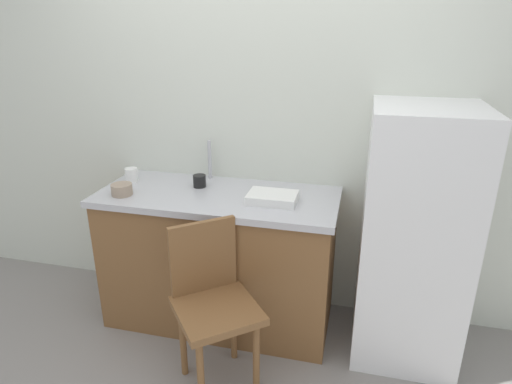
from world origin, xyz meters
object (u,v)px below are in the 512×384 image
object	(u,v)px
refrigerator	(413,237)
chair	(213,299)
dish_tray	(272,198)
terracotta_bowl	(122,189)
cup_black	(200,181)
cup_white	(131,175)

from	to	relation	value
refrigerator	chair	bearing A→B (deg)	-152.74
chair	dish_tray	world-z (taller)	dish_tray
terracotta_bowl	cup_black	distance (m)	0.47
dish_tray	chair	bearing A→B (deg)	-114.20
dish_tray	cup_black	xyz separation A→B (m)	(-0.49, 0.13, 0.01)
refrigerator	cup_white	world-z (taller)	refrigerator
refrigerator	cup_white	size ratio (longest dim) A/B	16.84
chair	dish_tray	bearing A→B (deg)	26.21
dish_tray	refrigerator	bearing A→B (deg)	3.44
terracotta_bowl	refrigerator	bearing A→B (deg)	5.36
refrigerator	cup_black	distance (m)	1.31
dish_tray	cup_white	world-z (taller)	cup_white
terracotta_bowl	cup_white	xyz separation A→B (m)	(-0.07, 0.24, 0.01)
chair	cup_black	distance (m)	0.79
terracotta_bowl	cup_black	world-z (taller)	cup_black
dish_tray	cup_white	size ratio (longest dim) A/B	3.24
cup_black	refrigerator	bearing A→B (deg)	-3.79
refrigerator	dish_tray	distance (m)	0.82
dish_tray	terracotta_bowl	xyz separation A→B (m)	(-0.89, -0.11, 0.01)
terracotta_bowl	cup_white	bearing A→B (deg)	105.51
terracotta_bowl	dish_tray	bearing A→B (deg)	7.06
dish_tray	cup_white	bearing A→B (deg)	172.54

